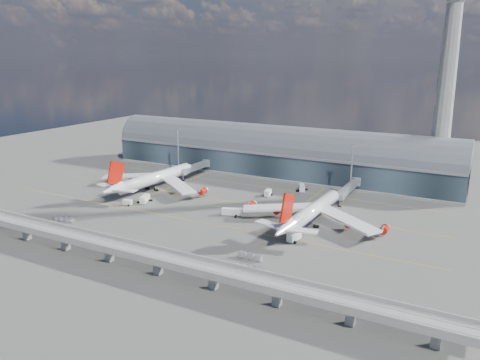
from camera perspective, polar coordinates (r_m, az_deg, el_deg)
The scene contains 20 objects.
ground at distance 201.86m, azimuth -4.88°, elevation -4.00°, with size 500.00×500.00×0.00m, color #474744.
taxi_lines at distance 219.78m, azimuth -1.76°, elevation -2.36°, with size 200.00×80.12×0.01m.
terminal at distance 265.34m, azimuth 4.23°, elevation 3.16°, with size 200.00×30.00×28.00m.
control_tower at distance 244.00m, azimuth 23.82°, elevation 10.48°, with size 19.00×19.00×103.00m.
guideway at distance 159.77m, azimuth -15.75°, elevation -7.74°, with size 220.00×8.50×7.20m.
floodlight_mast_left at distance 269.65m, azimuth -7.56°, elevation 3.76°, with size 3.00×0.70×25.70m.
floodlight_mast_right at distance 227.60m, azimuth 13.43°, elevation 1.39°, with size 3.00×0.70×25.70m.
airliner_left at distance 238.04m, azimuth -10.55°, elevation 0.17°, with size 62.21×65.38×19.91m.
airliner_right at distance 187.87m, azimuth 8.70°, elevation -3.93°, with size 59.93×62.64×19.88m.
jet_bridge_left at distance 262.48m, azimuth -5.36°, elevation 1.63°, with size 4.40×28.00×7.25m.
jet_bridge_right at distance 225.97m, azimuth 13.19°, elevation -0.90°, with size 4.40×32.00×7.25m.
service_truck_0 at distance 219.13m, azimuth -11.53°, elevation -2.28°, with size 5.06×7.95×3.13m.
service_truck_1 at distance 216.89m, azimuth -13.57°, elevation -2.68°, with size 4.59×2.77×2.49m.
service_truck_2 at distance 197.40m, azimuth -1.01°, elevation -3.90°, with size 8.81×5.32×3.08m.
service_truck_3 at distance 172.30m, azimuth 6.61°, elevation -6.88°, with size 3.57×6.84×3.15m.
service_truck_4 at distance 224.66m, azimuth 3.41°, elevation -1.59°, with size 3.22×5.49×3.01m.
service_truck_5 at distance 234.35m, azimuth 7.55°, elevation -0.95°, with size 5.23×7.27×3.29m.
cargo_train_0 at distance 203.81m, azimuth -20.70°, elevation -4.51°, with size 10.09×3.84×1.67m.
cargo_train_1 at distance 149.17m, azimuth 0.95°, elevation -10.72°, with size 8.87×2.53×1.46m.
cargo_train_2 at distance 156.71m, azimuth 1.28°, elevation -9.31°, with size 8.71×2.08×1.94m.
Camera 1 is at (104.53, -159.83, 65.39)m, focal length 35.00 mm.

